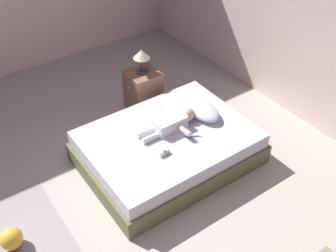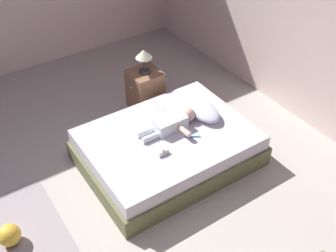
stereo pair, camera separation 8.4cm
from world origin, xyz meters
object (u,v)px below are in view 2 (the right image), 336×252
at_px(baby, 172,122).
at_px(toy_ball, 9,235).
at_px(bed, 168,148).
at_px(nightstand, 145,90).
at_px(lamp, 144,56).
at_px(baby_bottle, 163,153).
at_px(toothbrush, 193,136).
at_px(pillow, 203,110).

distance_m(baby, toy_ball, 1.85).
distance_m(bed, nightstand, 1.01).
distance_m(baby, lamp, 0.96).
distance_m(toy_ball, baby_bottle, 1.55).
relative_size(baby, lamp, 2.26).
relative_size(bed, nightstand, 3.37).
distance_m(toothbrush, nightstand, 1.15).
bearing_deg(baby, bed, -54.41).
xyz_separation_m(bed, lamp, (-0.96, 0.30, 0.55)).
bearing_deg(bed, pillow, 96.34).
distance_m(nightstand, lamp, 0.48).
xyz_separation_m(bed, baby_bottle, (0.24, -0.21, 0.22)).
distance_m(bed, toothbrush, 0.32).
xyz_separation_m(pillow, toothbrush, (0.24, -0.31, -0.05)).
distance_m(pillow, baby_bottle, 0.75).
distance_m(bed, baby, 0.28).
relative_size(nightstand, baby_bottle, 4.59).
bearing_deg(nightstand, baby, -13.30).
height_order(toothbrush, toy_ball, toothbrush).
bearing_deg(baby, pillow, 88.32).
xyz_separation_m(pillow, baby, (-0.01, -0.39, 0.00)).
distance_m(lamp, toy_ball, 2.37).
bearing_deg(baby, nightstand, 166.70).
xyz_separation_m(lamp, toy_ball, (1.06, -2.03, -0.63)).
bearing_deg(pillow, baby, -91.68).
relative_size(bed, lamp, 5.90).
relative_size(baby, nightstand, 1.29).
bearing_deg(toy_ball, bed, 93.52).
height_order(bed, toothbrush, toothbrush).
bearing_deg(lamp, pillow, 11.30).
bearing_deg(pillow, baby_bottle, -67.29).
bearing_deg(nightstand, bed, -17.51).
height_order(baby, nightstand, baby).
xyz_separation_m(toy_ball, baby_bottle, (0.13, 1.51, 0.30)).
bearing_deg(baby, baby_bottle, -45.12).
distance_m(bed, baby_bottle, 0.39).
xyz_separation_m(pillow, nightstand, (-0.90, -0.18, -0.18)).
bearing_deg(bed, baby, 125.59).
bearing_deg(lamp, nightstand, -90.00).
xyz_separation_m(pillow, toy_ball, (0.16, -2.21, -0.33)).
bearing_deg(toothbrush, toy_ball, -92.29).
height_order(baby, baby_bottle, baby).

